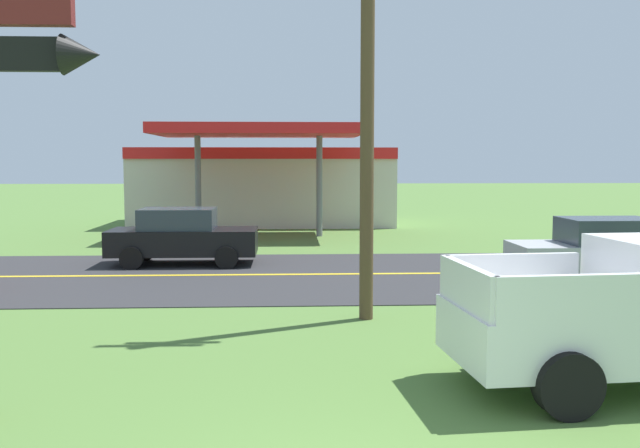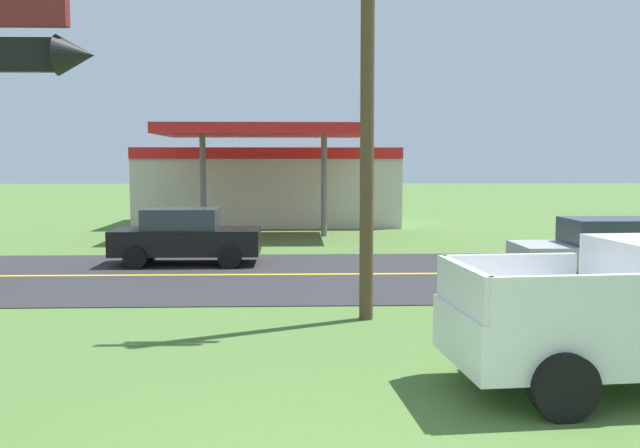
# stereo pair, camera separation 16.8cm
# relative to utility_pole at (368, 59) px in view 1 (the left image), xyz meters

# --- Properties ---
(road_asphalt) EXTENTS (140.00, 8.00, 0.02)m
(road_asphalt) POSITION_rel_utility_pole_xyz_m (-0.87, 5.14, -4.85)
(road_asphalt) COLOR #2B2B2D
(road_asphalt) RESTS_ON ground
(road_centre_line) EXTENTS (126.00, 0.20, 0.01)m
(road_centre_line) POSITION_rel_utility_pole_xyz_m (-0.87, 5.14, -4.84)
(road_centre_line) COLOR gold
(road_centre_line) RESTS_ON road_asphalt
(utility_pole) EXTENTS (1.69, 0.26, 9.18)m
(utility_pole) POSITION_rel_utility_pole_xyz_m (0.00, 0.00, 0.00)
(utility_pole) COLOR brown
(utility_pole) RESTS_ON ground
(gas_station) EXTENTS (12.00, 11.50, 4.40)m
(gas_station) POSITION_rel_utility_pole_xyz_m (-2.61, 20.37, -2.92)
(gas_station) COLOR beige
(gas_station) RESTS_ON ground
(car_black_near_lane) EXTENTS (4.20, 2.00, 1.64)m
(car_black_near_lane) POSITION_rel_utility_pole_xyz_m (-4.52, 7.14, -4.03)
(car_black_near_lane) COLOR black
(car_black_near_lane) RESTS_ON ground
(car_silver_mid_lane) EXTENTS (4.20, 2.00, 1.64)m
(car_silver_mid_lane) POSITION_rel_utility_pole_xyz_m (6.03, 3.14, -4.03)
(car_silver_mid_lane) COLOR #A8AAAF
(car_silver_mid_lane) RESTS_ON ground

